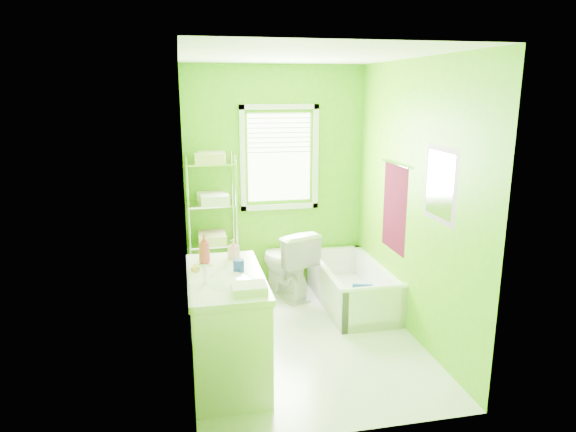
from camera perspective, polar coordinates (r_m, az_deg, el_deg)
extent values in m
plane|color=silver|center=(5.09, 1.64, -13.25)|extent=(2.90, 2.90, 0.00)
cube|color=#52A608|center=(6.03, -1.46, 4.14)|extent=(2.10, 0.04, 2.60)
cube|color=#52A608|center=(3.30, 7.64, -4.26)|extent=(2.10, 0.04, 2.60)
cube|color=#52A608|center=(4.52, -11.31, 0.56)|extent=(0.04, 2.90, 2.60)
cube|color=#52A608|center=(4.99, 13.58, 1.69)|extent=(0.04, 2.90, 2.60)
cube|color=white|center=(4.54, 1.88, 17.41)|extent=(2.10, 2.90, 0.04)
cube|color=white|center=(6.00, -0.98, 6.50)|extent=(0.74, 0.01, 1.01)
cube|color=white|center=(6.08, -0.92, 1.05)|extent=(0.92, 0.05, 0.06)
cube|color=white|center=(5.93, -0.97, 12.04)|extent=(0.92, 0.05, 0.06)
cube|color=white|center=(5.91, -5.07, 6.34)|extent=(0.06, 0.05, 1.22)
cube|color=white|center=(6.07, 3.07, 6.57)|extent=(0.06, 0.05, 1.22)
cube|color=white|center=(5.94, -0.95, 9.25)|extent=(0.72, 0.02, 0.50)
cube|color=white|center=(3.65, -10.69, -7.57)|extent=(0.02, 0.80, 2.00)
sphere|color=gold|center=(3.96, -10.25, -5.82)|extent=(0.07, 0.07, 0.07)
cube|color=#48081A|center=(5.32, 11.75, 0.89)|extent=(0.02, 0.58, 0.90)
cylinder|color=silver|center=(5.24, 11.84, 5.69)|extent=(0.02, 0.62, 0.02)
cube|color=#CC5972|center=(4.45, 16.60, 3.35)|extent=(0.02, 0.54, 0.64)
cube|color=white|center=(4.45, 16.51, 3.34)|extent=(0.01, 0.44, 0.54)
cube|color=white|center=(5.84, 7.00, -9.11)|extent=(0.67, 1.44, 0.10)
cube|color=white|center=(5.70, 4.14, -7.84)|extent=(0.07, 1.44, 0.43)
cube|color=white|center=(5.88, 9.86, -7.30)|extent=(0.07, 1.44, 0.43)
cube|color=white|center=(5.19, 9.50, -10.25)|extent=(0.67, 0.07, 0.43)
cube|color=white|center=(6.39, 5.08, -5.40)|extent=(0.67, 0.07, 0.43)
cylinder|color=white|center=(5.11, 9.59, -8.04)|extent=(0.67, 0.07, 0.07)
cylinder|color=blue|center=(5.49, 8.29, -9.87)|extent=(0.30, 0.30, 0.05)
cylinder|color=yellow|center=(5.47, 8.31, -9.40)|extent=(0.29, 0.29, 0.04)
cube|color=blue|center=(5.56, 8.26, -8.46)|extent=(0.22, 0.10, 0.20)
imported|color=white|center=(5.88, -0.19, -5.15)|extent=(0.69, 0.89, 0.80)
cube|color=white|center=(4.33, -6.78, -12.30)|extent=(0.57, 1.14, 0.83)
cube|color=silver|center=(4.16, -6.95, -6.83)|extent=(0.60, 1.17, 0.05)
ellipsoid|color=white|center=(4.01, -6.47, -7.66)|extent=(0.40, 0.51, 0.14)
cylinder|color=silver|center=(3.97, -9.20, -6.47)|extent=(0.03, 0.03, 0.16)
cylinder|color=silver|center=(3.94, -9.24, -5.51)|extent=(0.12, 0.02, 0.02)
imported|color=#CA3B54|center=(4.40, -9.29, -3.62)|extent=(0.12, 0.13, 0.26)
imported|color=#EC99CD|center=(4.52, -6.06, -3.62)|extent=(0.11, 0.11, 0.17)
cylinder|color=#1832A1|center=(4.19, -5.51, -5.50)|extent=(0.09, 0.09, 0.10)
cube|color=silver|center=(3.77, -4.34, -8.05)|extent=(0.25, 0.20, 0.06)
cylinder|color=silver|center=(5.70, -10.88, -1.67)|extent=(0.02, 0.02, 1.63)
cylinder|color=silver|center=(6.00, -11.02, -0.88)|extent=(0.02, 0.02, 1.63)
cylinder|color=silver|center=(5.74, -5.67, -1.38)|extent=(0.02, 0.02, 1.63)
cylinder|color=silver|center=(6.04, -6.08, -0.61)|extent=(0.02, 0.02, 1.63)
cube|color=silver|center=(6.07, -8.19, -7.19)|extent=(0.55, 0.35, 0.02)
cube|color=silver|center=(5.92, -8.34, -3.04)|extent=(0.55, 0.35, 0.02)
cube|color=silver|center=(5.80, -8.49, 1.31)|extent=(0.55, 0.35, 0.02)
cube|color=silver|center=(5.72, -8.66, 5.81)|extent=(0.55, 0.35, 0.02)
cube|color=#D1C17F|center=(5.61, -8.80, 6.31)|extent=(0.31, 0.21, 0.11)
cube|color=#D1C17F|center=(5.84, -8.55, 6.61)|extent=(0.31, 0.21, 0.11)
cube|color=silver|center=(5.69, -8.13, 1.75)|extent=(0.31, 0.21, 0.11)
cube|color=#D1C17F|center=(5.91, -8.66, 2.18)|extent=(0.31, 0.21, 0.11)
cube|color=#D1C17F|center=(5.82, -8.41, -2.66)|extent=(0.31, 0.21, 0.11)
cube|color=#EBA0BA|center=(6.03, -8.47, -2.08)|extent=(0.31, 0.21, 0.11)
cube|color=#EBA0BA|center=(6.03, -5.68, -5.25)|extent=(0.03, 0.29, 0.51)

